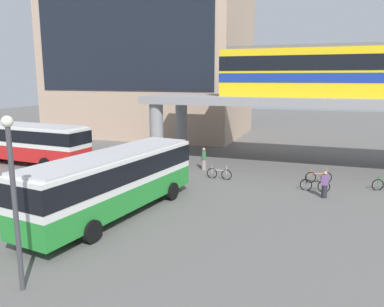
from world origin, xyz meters
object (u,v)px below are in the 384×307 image
Objects in this scene: train at (384,70)px; bicycle_silver at (219,174)px; station_building at (150,50)px; bicycle_orange at (318,177)px; pedestrian_by_bike_rack at (204,160)px; bus_secondary at (26,139)px; bicycle_black at (315,185)px; pedestrian_near_building at (325,186)px; bus_main at (114,177)px.

train reaches higher than bicycle_silver.
station_building is 28.74m from bicycle_orange.
station_building is 13.42× the size of pedestrian_by_bike_rack.
bicycle_orange is at bearing 4.58° from bus_secondary.
pedestrian_by_bike_rack is at bearing 159.12° from bicycle_black.
pedestrian_near_building is (22.75, -1.54, -1.26)m from bus_secondary.
train reaches higher than pedestrian_by_bike_rack.
bicycle_black is at bearing -0.89° from bus_secondary.
train is 14.14× the size of pedestrian_by_bike_rack.
station_building is 27.54m from train.
bus_secondary is (-12.84, 8.11, 0.00)m from bus_main.
train is 20.85m from bus_main.
bicycle_black is (-4.07, -7.26, -7.00)m from train.
bicycle_silver is at bearing -148.39° from train.
bus_main is 6.30× the size of bicycle_silver.
bicycle_orange is at bearing 96.94° from pedestrian_near_building.
pedestrian_by_bike_rack is (14.06, 2.76, -1.20)m from bus_secondary.
pedestrian_near_building is (0.56, -1.20, 0.37)m from bicycle_black.
bus_secondary reaches higher than bicycle_black.
bicycle_silver is at bearing 1.91° from bus_secondary.
train is at bearing 18.82° from pedestrian_by_bike_rack.
train is 10.88m from bicycle_black.
station_building is at bearing 126.07° from pedestrian_by_bike_rack.
train is at bearing 48.22° from bus_main.
pedestrian_near_building is at bearing -65.00° from bicycle_black.
bus_secondary is at bearing -175.42° from bicycle_orange.
train is 11.31m from pedestrian_near_building.
bicycle_silver is 7.18m from pedestrian_near_building.
bus_secondary is (-1.90, -19.44, -8.21)m from station_building.
bus_main is at bearing -140.31° from bicycle_black.
train is 13.24× the size of bicycle_black.
train is 2.10× the size of bus_main.
station_building is at bearing 111.65° from bus_main.
bicycle_black is 6.37m from bicycle_silver.
bus_secondary is (-26.26, -6.92, -5.37)m from train.
train is 2.12× the size of bus_secondary.
station_building is 12.56× the size of bicycle_black.
train is 14.47m from pedestrian_by_bike_rack.
pedestrian_by_bike_rack is at bearing -161.18° from train.
bus_main is 15.18m from bus_secondary.
station_building is 31.06m from pedestrian_near_building.
bicycle_orange is (-3.92, -5.13, -7.00)m from train.
bicycle_black is at bearing 115.00° from pedestrian_near_building.
bicycle_black is (22.19, -0.34, -1.63)m from bus_secondary.
bus_secondary is 14.38m from pedestrian_by_bike_rack.
bus_secondary is at bearing -95.59° from station_building.
pedestrian_by_bike_rack is 9.69m from pedestrian_near_building.
pedestrian_by_bike_rack is at bearing 129.33° from bicycle_silver.
bicycle_black and bicycle_orange have the same top height.
bus_main is 11.00m from pedestrian_by_bike_rack.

